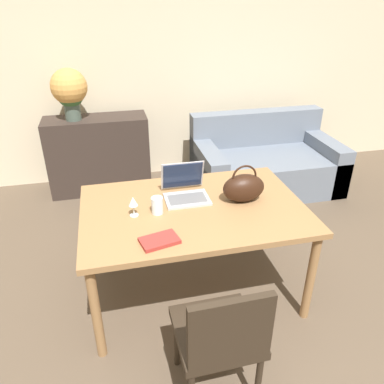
{
  "coord_description": "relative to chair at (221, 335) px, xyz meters",
  "views": [
    {
      "loc": [
        -0.48,
        -1.36,
        2.05
      ],
      "look_at": [
        0.03,
        0.81,
        0.86
      ],
      "focal_mm": 35.0,
      "sensor_mm": 36.0,
      "label": 1
    }
  ],
  "objects": [
    {
      "name": "ground_plane",
      "position": [
        0.02,
        0.07,
        -0.48
      ],
      "size": [
        14.0,
        14.0,
        0.0
      ],
      "primitive_type": "plane",
      "color": "brown"
    },
    {
      "name": "wall_back",
      "position": [
        0.02,
        3.13,
        0.87
      ],
      "size": [
        10.0,
        0.06,
        2.7
      ],
      "color": "beige",
      "rests_on": "ground_plane"
    },
    {
      "name": "dining_table",
      "position": [
        0.06,
        0.88,
        0.19
      ],
      "size": [
        1.53,
        1.02,
        0.74
      ],
      "color": "olive",
      "rests_on": "ground_plane"
    },
    {
      "name": "chair",
      "position": [
        0.0,
        0.0,
        0.0
      ],
      "size": [
        0.45,
        0.45,
        0.84
      ],
      "rotation": [
        0.0,
        0.0,
        0.02
      ],
      "color": "#2D2319",
      "rests_on": "ground_plane"
    },
    {
      "name": "couch",
      "position": [
        1.28,
        2.42,
        -0.2
      ],
      "size": [
        1.6,
        0.95,
        0.82
      ],
      "color": "slate",
      "rests_on": "ground_plane"
    },
    {
      "name": "sideboard",
      "position": [
        -0.58,
        2.78,
        -0.05
      ],
      "size": [
        1.11,
        0.4,
        0.86
      ],
      "color": "#332823",
      "rests_on": "ground_plane"
    },
    {
      "name": "laptop",
      "position": [
        0.04,
        1.06,
        0.32
      ],
      "size": [
        0.31,
        0.3,
        0.24
      ],
      "color": "#ADADB2",
      "rests_on": "dining_table"
    },
    {
      "name": "drinking_glass",
      "position": [
        -0.19,
        0.86,
        0.32
      ],
      "size": [
        0.08,
        0.08,
        0.12
      ],
      "color": "silver",
      "rests_on": "dining_table"
    },
    {
      "name": "wine_glass",
      "position": [
        -0.35,
        0.86,
        0.36
      ],
      "size": [
        0.06,
        0.06,
        0.14
      ],
      "color": "silver",
      "rests_on": "dining_table"
    },
    {
      "name": "handbag",
      "position": [
        0.43,
        0.89,
        0.36
      ],
      "size": [
        0.3,
        0.18,
        0.27
      ],
      "color": "black",
      "rests_on": "dining_table"
    },
    {
      "name": "flower_vase",
      "position": [
        -0.8,
        2.76,
        0.68
      ],
      "size": [
        0.37,
        0.37,
        0.53
      ],
      "color": "#47564C",
      "rests_on": "sideboard"
    },
    {
      "name": "book",
      "position": [
        -0.23,
        0.53,
        0.27
      ],
      "size": [
        0.25,
        0.19,
        0.02
      ],
      "rotation": [
        0.0,
        0.0,
        0.23
      ],
      "color": "maroon",
      "rests_on": "dining_table"
    }
  ]
}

